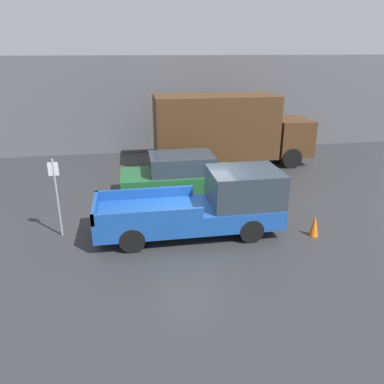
% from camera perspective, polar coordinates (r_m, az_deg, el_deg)
% --- Properties ---
extents(ground_plane, '(60.00, 60.00, 0.00)m').
position_cam_1_polar(ground_plane, '(12.34, 0.88, -5.04)').
color(ground_plane, '#2D2D30').
extents(building_wall, '(28.00, 0.15, 5.10)m').
position_cam_1_polar(building_wall, '(20.96, -4.08, 13.09)').
color(building_wall, '#56565B').
rests_on(building_wall, ground).
extents(pickup_truck, '(5.65, 1.94, 1.98)m').
position_cam_1_polar(pickup_truck, '(11.53, 2.37, -1.98)').
color(pickup_truck, '#194799').
rests_on(pickup_truck, ground).
extents(car, '(4.45, 2.00, 1.62)m').
position_cam_1_polar(car, '(14.66, -1.95, 2.66)').
color(car, '#1E592D').
rests_on(car, ground).
extents(delivery_truck, '(7.60, 2.38, 3.40)m').
position_cam_1_polar(delivery_truck, '(18.40, 5.25, 9.61)').
color(delivery_truck, '#472D19').
rests_on(delivery_truck, ground).
extents(parking_sign, '(0.30, 0.07, 2.46)m').
position_cam_1_polar(parking_sign, '(11.83, -19.92, -0.25)').
color(parking_sign, gray).
rests_on(parking_sign, ground).
extents(traffic_cone, '(0.28, 0.28, 0.69)m').
position_cam_1_polar(traffic_cone, '(12.12, 18.16, -4.87)').
color(traffic_cone, orange).
rests_on(traffic_cone, ground).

